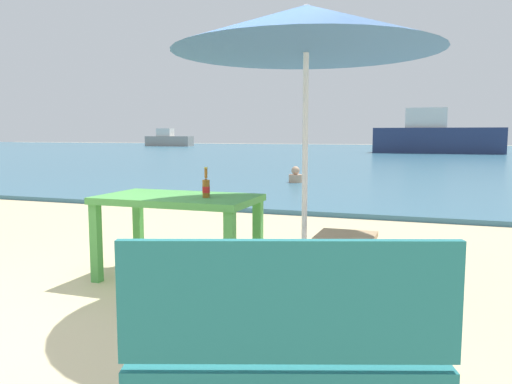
% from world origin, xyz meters
% --- Properties ---
extents(ground_plane, '(120.00, 120.00, 0.00)m').
position_xyz_m(ground_plane, '(0.00, 0.00, 0.00)').
color(ground_plane, beige).
extents(sea_water, '(120.00, 50.00, 0.08)m').
position_xyz_m(sea_water, '(0.00, 30.00, 0.04)').
color(sea_water, '#386B84').
rests_on(sea_water, ground_plane).
extents(picnic_table_green, '(1.40, 0.80, 0.76)m').
position_xyz_m(picnic_table_green, '(-0.20, 1.19, 0.65)').
color(picnic_table_green, '#4C9E47').
rests_on(picnic_table_green, ground_plane).
extents(beer_bottle_amber, '(0.07, 0.07, 0.26)m').
position_xyz_m(beer_bottle_amber, '(0.09, 1.15, 0.85)').
color(beer_bottle_amber, brown).
rests_on(beer_bottle_amber, picnic_table_green).
extents(patio_umbrella, '(2.10, 2.10, 2.30)m').
position_xyz_m(patio_umbrella, '(0.98, 1.10, 2.12)').
color(patio_umbrella, silver).
rests_on(patio_umbrella, ground_plane).
extents(side_table_wood, '(0.44, 0.44, 0.54)m').
position_xyz_m(side_table_wood, '(1.33, 1.02, 0.35)').
color(side_table_wood, tan).
rests_on(side_table_wood, ground_plane).
extents(bench_teal_center, '(1.25, 0.73, 0.95)m').
position_xyz_m(bench_teal_center, '(1.47, -1.10, 0.54)').
color(bench_teal_center, '#237275').
rests_on(bench_teal_center, ground_plane).
extents(swimmer_person, '(0.34, 0.34, 0.41)m').
position_xyz_m(swimmer_person, '(-1.37, 9.60, 0.24)').
color(swimmer_person, tan).
rests_on(swimmer_person, sea_water).
extents(boat_sailboat, '(4.74, 1.29, 1.72)m').
position_xyz_m(boat_sailboat, '(-22.85, 41.62, 0.70)').
color(boat_sailboat, gray).
rests_on(boat_sailboat, sea_water).
extents(boat_tanker, '(7.77, 2.12, 2.83)m').
position_xyz_m(boat_tanker, '(1.92, 31.33, 1.10)').
color(boat_tanker, navy).
rests_on(boat_tanker, sea_water).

